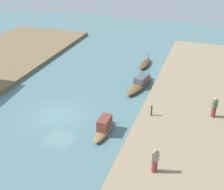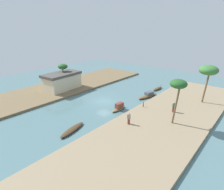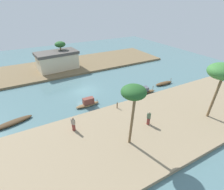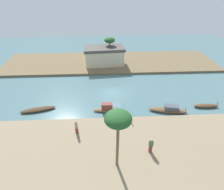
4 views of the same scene
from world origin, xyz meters
name	(u,v)px [view 4 (image 4 of 4)]	position (x,y,z in m)	size (l,w,h in m)	color
river_water	(113,93)	(0.00, 0.00, 0.00)	(70.46, 70.46, 0.00)	slate
riverbank_left	(120,155)	(0.00, -12.63, 0.20)	(45.20, 11.94, 0.40)	#937F60
riverbank_right	(110,62)	(0.00, 12.63, 0.20)	(45.20, 11.94, 0.40)	brown
sampan_open_hull	(206,106)	(13.12, -4.54, 0.24)	(3.57, 0.99, 0.92)	brown
sampan_upstream_small	(169,110)	(7.39, -5.37, 0.40)	(5.31, 2.13, 1.10)	brown
sampan_downstream_large	(38,110)	(-10.78, -4.13, 0.21)	(4.83, 2.09, 0.42)	#47331E
sampan_with_tall_canopy	(106,108)	(-1.23, -4.68, 0.47)	(3.40, 0.92, 1.23)	brown
person_on_near_bank	(77,128)	(-4.77, -9.26, 1.16)	(0.47, 0.51, 1.70)	brown
person_by_mooring	(151,146)	(3.13, -12.44, 1.16)	(0.52, 0.52, 1.73)	brown
mooring_post	(131,119)	(1.75, -7.67, 0.83)	(0.14, 0.14, 0.86)	#4C3823
palm_tree_left_near	(118,120)	(-0.45, -14.06, 6.11)	(2.27, 2.27, 6.51)	brown
palm_tree_right_tall	(110,41)	(-0.02, 12.30, 4.99)	(2.15, 2.15, 5.31)	brown
riverside_building	(104,55)	(-1.23, 11.32, 2.23)	(8.48, 5.04, 3.61)	beige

